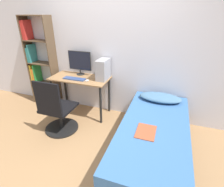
# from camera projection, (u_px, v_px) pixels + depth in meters

# --- Properties ---
(ground_plane) EXTENTS (14.00, 14.00, 0.00)m
(ground_plane) POSITION_uv_depth(u_px,v_px,m) (78.00, 156.00, 2.56)
(ground_plane) COLOR #9E754C
(wall_back) EXTENTS (8.00, 0.05, 2.50)m
(wall_back) POSITION_uv_depth(u_px,v_px,m) (110.00, 51.00, 3.23)
(wall_back) COLOR silver
(wall_back) RESTS_ON ground_plane
(desk) EXTENTS (1.13, 0.55, 0.77)m
(desk) POSITION_uv_depth(u_px,v_px,m) (80.00, 84.00, 3.39)
(desk) COLOR #997047
(desk) RESTS_ON ground_plane
(bookshelf) EXTENTS (0.60, 0.26, 1.85)m
(bookshelf) POSITION_uv_depth(u_px,v_px,m) (39.00, 66.00, 3.73)
(bookshelf) COLOR brown
(bookshelf) RESTS_ON ground_plane
(office_chair) EXTENTS (0.58, 0.58, 0.98)m
(office_chair) POSITION_uv_depth(u_px,v_px,m) (57.00, 113.00, 2.94)
(office_chair) COLOR black
(office_chair) RESTS_ON ground_plane
(bed) EXTENTS (0.92, 2.04, 0.53)m
(bed) POSITION_uv_depth(u_px,v_px,m) (153.00, 141.00, 2.47)
(bed) COLOR #4C3D2D
(bed) RESTS_ON ground_plane
(pillow) EXTENTS (0.70, 0.36, 0.11)m
(pillow) POSITION_uv_depth(u_px,v_px,m) (160.00, 97.00, 2.97)
(pillow) COLOR teal
(pillow) RESTS_ON bed
(magazine) EXTENTS (0.24, 0.32, 0.01)m
(magazine) POSITION_uv_depth(u_px,v_px,m) (146.00, 132.00, 2.21)
(magazine) COLOR #B24C2D
(magazine) RESTS_ON bed
(monitor) EXTENTS (0.48, 0.16, 0.46)m
(monitor) POSITION_uv_depth(u_px,v_px,m) (80.00, 62.00, 3.39)
(monitor) COLOR black
(monitor) RESTS_ON desk
(keyboard) EXTENTS (0.43, 0.13, 0.02)m
(keyboard) POSITION_uv_depth(u_px,v_px,m) (74.00, 79.00, 3.25)
(keyboard) COLOR #33477A
(keyboard) RESTS_ON desk
(pc_tower) EXTENTS (0.18, 0.34, 0.37)m
(pc_tower) POSITION_uv_depth(u_px,v_px,m) (103.00, 69.00, 3.19)
(pc_tower) COLOR #99999E
(pc_tower) RESTS_ON desk
(mouse) EXTENTS (0.06, 0.09, 0.02)m
(mouse) POSITION_uv_depth(u_px,v_px,m) (87.00, 80.00, 3.17)
(mouse) COLOR silver
(mouse) RESTS_ON desk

